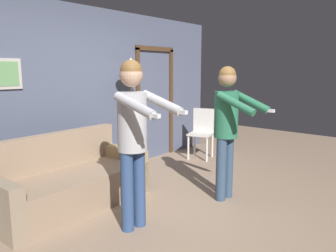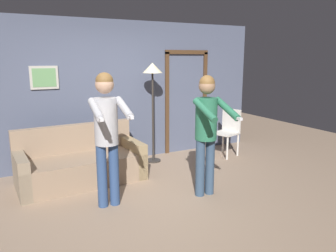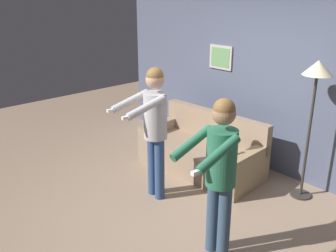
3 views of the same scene
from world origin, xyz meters
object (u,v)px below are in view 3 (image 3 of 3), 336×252
(couch, at_px, (202,153))
(torchiere_lamp, at_px, (316,83))
(person_standing_right, at_px, (220,165))
(person_standing_left, at_px, (154,121))

(couch, xyz_separation_m, torchiere_lamp, (1.45, 0.41, 1.29))
(torchiere_lamp, bearing_deg, person_standing_right, -90.12)
(couch, xyz_separation_m, person_standing_right, (1.45, -1.35, 0.76))
(couch, height_order, person_standing_left, person_standing_left)
(person_standing_left, bearing_deg, couch, 96.63)
(person_standing_right, bearing_deg, torchiere_lamp, 89.88)
(couch, distance_m, person_standing_left, 1.33)
(couch, relative_size, person_standing_right, 1.14)
(person_standing_left, bearing_deg, person_standing_right, -12.44)
(torchiere_lamp, height_order, person_standing_right, torchiere_lamp)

